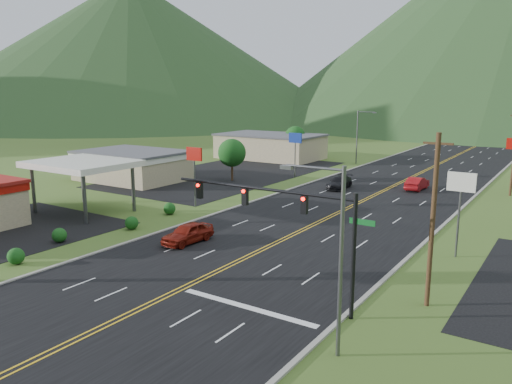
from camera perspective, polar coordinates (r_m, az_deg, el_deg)
The scene contains 16 objects.
traffic_signal at distance 28.42m, azimuth 3.71°, elevation -2.53°, with size 13.10×0.43×7.00m.
streetlight_east at distance 22.99m, azimuth 8.99°, elevation -6.43°, with size 3.28×0.25×9.00m.
streetlight_west at distance 86.36m, azimuth 11.68°, elevation 6.57°, with size 3.28×0.25×9.00m.
gas_canopy at distance 53.35m, azimuth -19.27°, elevation 2.93°, with size 10.00×8.00×5.30m.
building_west_mid at distance 71.51m, azimuth -13.92°, elevation 3.15°, with size 14.40×10.40×4.10m.
building_west_far at distance 92.16m, azimuth 1.64°, elevation 5.27°, with size 18.40×11.40×4.50m.
pole_sign_west_a at distance 53.02m, azimuth -7.07°, elevation 3.64°, with size 2.00×0.18×6.40m.
pole_sign_west_b at distance 71.11m, azimuth 4.50°, elevation 5.66°, with size 2.00×0.18×6.40m.
pole_sign_east_a at distance 39.32m, azimuth 22.37°, elevation 0.13°, with size 2.00×0.18×6.40m.
tree_west_a at distance 68.55m, azimuth -2.77°, elevation 4.49°, with size 3.84×3.84×5.82m.
tree_west_b at distance 93.94m, azimuth 4.50°, elevation 6.35°, with size 3.84×3.84×5.82m.
utility_pole_a at distance 29.63m, azimuth 19.55°, elevation -3.00°, with size 1.60×0.28×10.00m.
mountain_nw at distance 232.05m, azimuth -13.97°, elevation 15.53°, with size 190.00×190.00×60.00m, color #1F3C1B.
car_red_near at distance 41.09m, azimuth -7.81°, elevation -4.72°, with size 1.93×4.79×1.63m, color maroon.
car_dark_mid at distance 64.11m, azimuth 9.52°, elevation 1.04°, with size 2.16×5.32×1.54m, color black.
car_red_far at distance 65.67m, azimuth 17.92°, elevation 0.92°, with size 1.72×4.92×1.62m, color maroon.
Camera 1 is at (20.05, -10.02, 12.18)m, focal length 35.00 mm.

